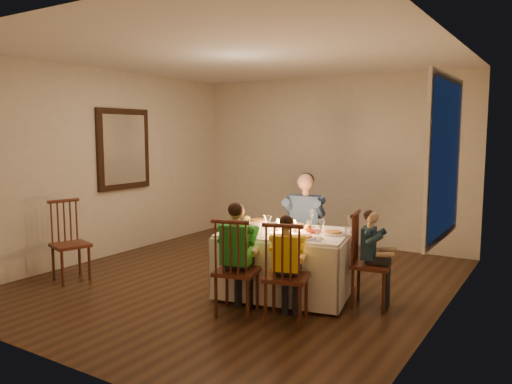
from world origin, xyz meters
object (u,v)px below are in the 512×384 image
Objects in this scene: adult at (304,276)px; serving_bowl at (259,223)px; chair_extra at (72,280)px; child_teal at (370,305)px; dining_table at (286,250)px; chair_adult at (304,276)px; child_green at (237,314)px; chair_near_right at (286,321)px; chair_end at (370,305)px; child_yellow at (286,321)px; chair_near_left at (237,314)px.

serving_bowl is at bearing -124.62° from adult.
serving_bowl reaches higher than chair_extra.
chair_extra is 0.98× the size of child_teal.
child_teal is at bearing 2.01° from serving_bowl.
serving_bowl is (-0.41, 0.13, 0.23)m from dining_table.
child_teal is at bearing -38.38° from chair_adult.
child_green reaches higher than chair_extra.
chair_adult and chair_near_right have the same top height.
chair_adult is 1.47m from child_green.
child_teal is (3.30, 1.03, 0.00)m from chair_extra.
chair_end is (0.88, 0.17, -0.50)m from dining_table.
child_green is at bearing -99.30° from chair_adult.
child_yellow is 0.97m from child_teal.
child_yellow is at bearing -79.64° from chair_adult.
serving_bowl reaches higher than chair_near_right.
chair_near_left is at bearing -111.16° from dining_table.
chair_extra is 3.46m from child_teal.
adult is at bearing -38.05° from chair_extra.
chair_near_left is (-0.12, -0.74, -0.50)m from dining_table.
adult is 5.50× the size of serving_bowl.
child_teal is (1.02, -0.56, 0.00)m from chair_adult.
dining_table is at bearing -114.52° from chair_near_left.
serving_bowl is at bearing -124.62° from chair_adult.
child_green is at bearing -99.30° from adult.
adult is (2.28, 1.59, 0.00)m from chair_extra.
adult is (-0.14, 0.73, -0.50)m from dining_table.
serving_bowl is at bearing 81.82° from child_teal.
chair_adult is 1.00× the size of chair_near_left.
child_yellow is at bearing 174.55° from child_green.
child_green is 0.50m from child_yellow.
chair_near_right is 0.75× the size of adult.
child_teal is at bearing -137.16° from chair_near_right.
chair_near_left is 1.36m from chair_end.
child_teal is (1.01, 0.91, 0.00)m from child_green.
chair_end is at bearing -38.38° from adult.
adult is 1.16× the size of child_green.
chair_end is at bearing -38.38° from chair_adult.
child_teal reaches higher than chair_end.
adult reaches higher than chair_near_right.
child_green is 4.75× the size of serving_bowl.
chair_near_left is at bearing 180.00° from child_green.
child_yellow reaches higher than chair_end.
child_green is at bearing -111.16° from dining_table.
chair_extra is (-2.29, -0.12, 0.00)m from chair_near_left.
chair_adult and chair_near_left have the same top height.
chair_near_left is at bearing -99.30° from adult.
dining_table is at bearing -89.21° from adult.
child_green is 1.36m from child_teal.
child_teal is at bearing -152.85° from chair_near_left.
dining_table reaches higher than chair_near_left.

